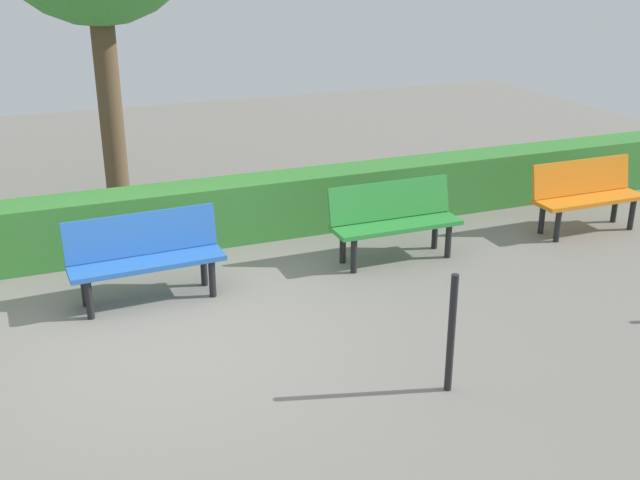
{
  "coord_description": "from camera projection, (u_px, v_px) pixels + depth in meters",
  "views": [
    {
      "loc": [
        1.0,
        6.32,
        3.33
      ],
      "look_at": [
        -1.66,
        -0.36,
        0.55
      ],
      "focal_mm": 43.27,
      "sensor_mm": 36.0,
      "label": 1
    }
  ],
  "objects": [
    {
      "name": "ground_plane",
      "position": [
        165.0,
        334.0,
        7.02
      ],
      "size": [
        21.25,
        21.25,
        0.0
      ],
      "primitive_type": "plane",
      "color": "gray"
    },
    {
      "name": "bench_blue",
      "position": [
        145.0,
        254.0,
        7.56
      ],
      "size": [
        1.52,
        0.52,
        0.86
      ],
      "rotation": [
        0.0,
        0.0,
        0.04
      ],
      "color": "blue",
      "rests_on": "ground_plane"
    },
    {
      "name": "bench_orange",
      "position": [
        586.0,
        193.0,
        9.41
      ],
      "size": [
        1.42,
        0.46,
        0.86
      ],
      "rotation": [
        0.0,
        0.0,
        0.0
      ],
      "color": "orange",
      "rests_on": "ground_plane"
    },
    {
      "name": "bench_green",
      "position": [
        394.0,
        218.0,
        8.55
      ],
      "size": [
        1.46,
        0.47,
        0.86
      ],
      "rotation": [
        0.0,
        0.0,
        0.0
      ],
      "color": "#2D8C38",
      "rests_on": "ground_plane"
    },
    {
      "name": "railing_post_mid",
      "position": [
        451.0,
        334.0,
        5.97
      ],
      "size": [
        0.06,
        0.06,
        1.0
      ],
      "primitive_type": "cylinder",
      "color": "black",
      "rests_on": "ground_plane"
    },
    {
      "name": "hedge_row",
      "position": [
        233.0,
        210.0,
        9.15
      ],
      "size": [
        17.25,
        0.54,
        0.72
      ],
      "primitive_type": "cube",
      "color": "#387F33",
      "rests_on": "ground_plane"
    }
  ]
}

